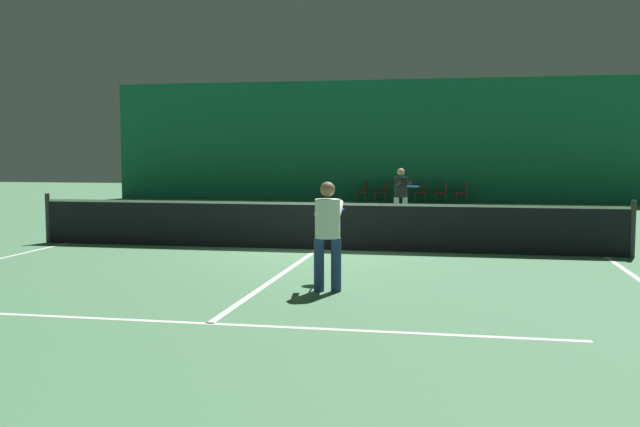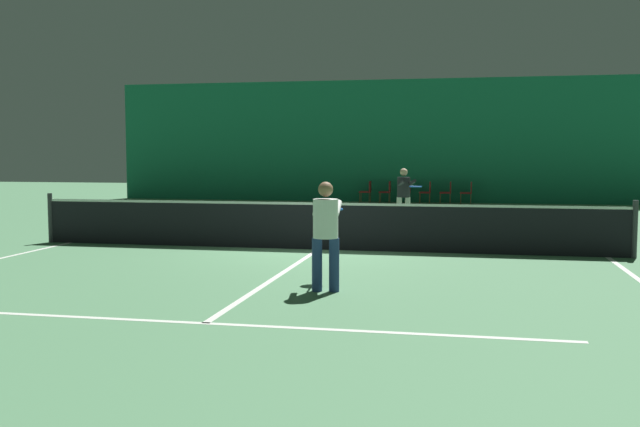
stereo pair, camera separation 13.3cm
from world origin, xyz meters
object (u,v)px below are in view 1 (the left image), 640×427
at_px(courtside_chair_4, 443,191).
at_px(courtside_chair_3, 422,191).
at_px(player_near, 328,227).
at_px(courtside_chair_5, 463,191).
at_px(tennis_net, 317,224).
at_px(player_far, 401,192).
at_px(courtside_chair_2, 402,190).
at_px(courtside_chair_0, 363,190).
at_px(courtside_chair_1, 382,190).

bearing_deg(courtside_chair_4, courtside_chair_3, -90.00).
xyz_separation_m(player_near, courtside_chair_5, (2.02, 18.39, -0.41)).
bearing_deg(tennis_net, player_far, 76.73).
bearing_deg(courtside_chair_2, player_near, 1.04).
height_order(tennis_net, courtside_chair_0, tennis_net).
bearing_deg(player_near, courtside_chair_5, -11.16).
distance_m(courtside_chair_0, courtside_chair_5, 3.93).
relative_size(courtside_chair_0, courtside_chair_5, 1.00).
bearing_deg(courtside_chair_0, courtside_chair_5, 90.00).
distance_m(player_near, courtside_chair_2, 18.40).
distance_m(player_far, courtside_chair_2, 8.83).
height_order(tennis_net, courtside_chair_1, tennis_net).
xyz_separation_m(courtside_chair_0, courtside_chair_5, (3.93, 0.00, 0.00)).
distance_m(tennis_net, player_near, 4.35).
bearing_deg(courtside_chair_5, player_near, -6.28).
relative_size(player_far, courtside_chair_1, 1.83).
height_order(player_near, courtside_chair_3, player_near).
bearing_deg(courtside_chair_3, courtside_chair_2, -90.00).
height_order(player_far, courtside_chair_4, player_far).
xyz_separation_m(player_near, courtside_chair_0, (-1.91, 18.39, -0.41)).
bearing_deg(player_far, courtside_chair_2, 160.51).
bearing_deg(player_far, courtside_chair_4, 150.31).
bearing_deg(tennis_net, courtside_chair_5, 78.05).
distance_m(courtside_chair_4, courtside_chair_5, 0.79).
xyz_separation_m(tennis_net, player_near, (0.97, -4.22, 0.39)).
height_order(tennis_net, courtside_chair_4, tennis_net).
bearing_deg(player_far, courtside_chair_5, 145.31).
height_order(courtside_chair_1, courtside_chair_4, same).
bearing_deg(player_far, player_near, -25.29).
bearing_deg(courtside_chair_1, courtside_chair_5, 90.00).
height_order(courtside_chair_4, courtside_chair_5, same).
relative_size(player_far, courtside_chair_2, 1.83).
distance_m(courtside_chair_1, courtside_chair_5, 3.14).
relative_size(player_far, courtside_chair_5, 1.83).
xyz_separation_m(player_near, player_far, (0.29, 9.59, -0.00)).
bearing_deg(courtside_chair_2, courtside_chair_1, -90.00).
relative_size(tennis_net, courtside_chair_5, 14.29).
xyz_separation_m(tennis_net, player_far, (1.27, 5.37, 0.38)).
xyz_separation_m(courtside_chair_2, courtside_chair_5, (2.36, 0.00, 0.00)).
bearing_deg(courtside_chair_4, courtside_chair_5, 90.00).
xyz_separation_m(player_far, courtside_chair_4, (0.95, 8.80, -0.41)).
height_order(tennis_net, courtside_chair_2, tennis_net).
relative_size(courtside_chair_1, courtside_chair_5, 1.00).
height_order(tennis_net, courtside_chair_3, tennis_net).
relative_size(player_near, courtside_chair_5, 1.83).
bearing_deg(courtside_chair_5, courtside_chair_2, -90.00).
height_order(courtside_chair_2, courtside_chair_5, same).
bearing_deg(player_near, courtside_chair_2, -3.84).
distance_m(courtside_chair_0, courtside_chair_3, 2.36).
xyz_separation_m(courtside_chair_2, courtside_chair_4, (1.57, 0.00, 0.00)).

